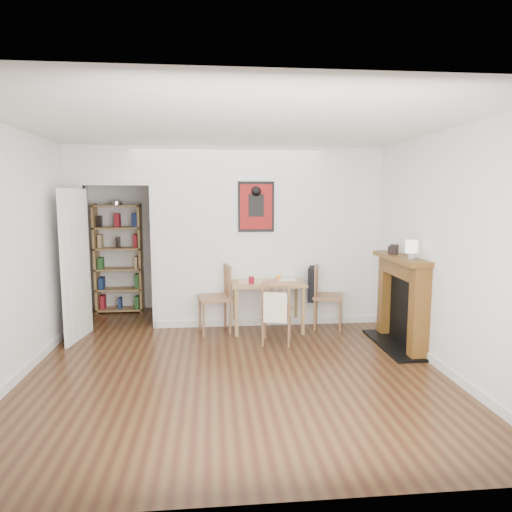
{
  "coord_description": "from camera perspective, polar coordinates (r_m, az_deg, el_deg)",
  "views": [
    {
      "loc": [
        -0.24,
        -5.19,
        1.9
      ],
      "look_at": [
        0.33,
        0.6,
        1.14
      ],
      "focal_mm": 32.0,
      "sensor_mm": 36.0,
      "label": 1
    }
  ],
  "objects": [
    {
      "name": "chair_right",
      "position": [
        6.66,
        8.83,
        -4.95
      ],
      "size": [
        0.62,
        0.57,
        0.92
      ],
      "color": "#8E6242",
      "rests_on": "ground"
    },
    {
      "name": "mantel_lamp",
      "position": [
        5.61,
        18.88,
        1.0
      ],
      "size": [
        0.15,
        0.15,
        0.24
      ],
      "color": "silver",
      "rests_on": "fireplace"
    },
    {
      "name": "notebook",
      "position": [
        6.58,
        3.88,
        -2.98
      ],
      "size": [
        0.28,
        0.22,
        0.01
      ],
      "primitive_type": "cube",
      "rotation": [
        0.0,
        0.0,
        0.08
      ],
      "color": "white",
      "rests_on": "dining_table"
    },
    {
      "name": "red_glass",
      "position": [
        6.3,
        -0.58,
        -3.02
      ],
      "size": [
        0.08,
        0.08,
        0.1
      ],
      "primitive_type": "cylinder",
      "color": "maroon",
      "rests_on": "dining_table"
    },
    {
      "name": "room_shell",
      "position": [
        6.57,
        -2.61,
        2.22
      ],
      "size": [
        5.2,
        5.2,
        5.2
      ],
      "color": "silver",
      "rests_on": "ground"
    },
    {
      "name": "orange_fruit",
      "position": [
        6.6,
        2.84,
        -2.69
      ],
      "size": [
        0.07,
        0.07,
        0.07
      ],
      "primitive_type": "sphere",
      "color": "orange",
      "rests_on": "dining_table"
    },
    {
      "name": "placemat",
      "position": [
        6.44,
        -0.39,
        -3.23
      ],
      "size": [
        0.42,
        0.33,
        0.0
      ],
      "primitive_type": "cube",
      "rotation": [
        0.0,
        0.0,
        0.05
      ],
      "color": "beige",
      "rests_on": "dining_table"
    },
    {
      "name": "bookshelf",
      "position": [
        7.81,
        -16.79,
        -0.35
      ],
      "size": [
        0.75,
        0.3,
        1.78
      ],
      "color": "#A78B4E",
      "rests_on": "ground"
    },
    {
      "name": "fireplace",
      "position": [
        6.08,
        17.84,
        -5.07
      ],
      "size": [
        0.45,
        1.25,
        1.16
      ],
      "color": "brown",
      "rests_on": "ground"
    },
    {
      "name": "ground",
      "position": [
        5.53,
        -2.84,
        -12.61
      ],
      "size": [
        5.2,
        5.2,
        0.0
      ],
      "primitive_type": "plane",
      "color": "#4C3218",
      "rests_on": "ground"
    },
    {
      "name": "dining_table",
      "position": [
        6.47,
        1.45,
        -3.97
      ],
      "size": [
        1.03,
        0.65,
        0.7
      ],
      "color": "#A78B4E",
      "rests_on": "ground"
    },
    {
      "name": "chair_left",
      "position": [
        6.42,
        -5.21,
        -5.34
      ],
      "size": [
        0.55,
        0.55,
        0.96
      ],
      "color": "#8E6242",
      "rests_on": "ground"
    },
    {
      "name": "ceramic_jar_a",
      "position": [
        6.07,
        16.89,
        0.78
      ],
      "size": [
        0.11,
        0.11,
        0.13
      ],
      "primitive_type": "cylinder",
      "color": "black",
      "rests_on": "fireplace"
    },
    {
      "name": "ceramic_jar_b",
      "position": [
        6.19,
        16.5,
        0.77
      ],
      "size": [
        0.08,
        0.08,
        0.1
      ],
      "primitive_type": "cylinder",
      "color": "black",
      "rests_on": "fireplace"
    },
    {
      "name": "chair_front",
      "position": [
        5.93,
        2.59,
        -6.85
      ],
      "size": [
        0.51,
        0.55,
        0.85
      ],
      "color": "#8E6242",
      "rests_on": "ground"
    }
  ]
}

